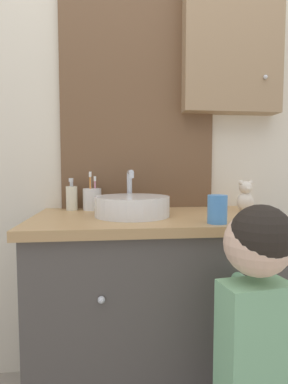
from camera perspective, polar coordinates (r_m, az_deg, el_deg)
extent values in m
cube|color=beige|center=(1.54, 1.12, 13.40)|extent=(3.20, 0.06, 2.50)
cube|color=brown|center=(1.54, -1.14, 20.92)|extent=(0.74, 0.02, 1.26)
cube|color=#B2C1CC|center=(1.53, -1.12, 20.99)|extent=(0.68, 0.01, 1.20)
cube|color=#997A56|center=(1.65, 16.42, 25.17)|extent=(0.48, 0.10, 0.64)
sphere|color=silver|center=(1.61, 22.13, 19.63)|extent=(0.02, 0.02, 0.02)
cube|color=#4C4742|center=(1.37, 2.83, -22.40)|extent=(0.98, 0.51, 0.78)
cube|color=tan|center=(1.24, 2.90, -5.23)|extent=(1.02, 0.55, 0.03)
sphere|color=silver|center=(1.03, -8.14, -19.66)|extent=(0.02, 0.02, 0.02)
sphere|color=silver|center=(1.12, 17.53, -17.93)|extent=(0.02, 0.02, 0.02)
cylinder|color=white|center=(1.21, -2.26, -2.70)|extent=(0.30, 0.30, 0.08)
cylinder|color=silver|center=(1.20, -2.27, -1.00)|extent=(0.25, 0.25, 0.01)
cylinder|color=silver|center=(1.38, -2.78, 0.15)|extent=(0.02, 0.02, 0.18)
cylinder|color=silver|center=(1.31, -2.61, 3.79)|extent=(0.02, 0.14, 0.02)
cylinder|color=silver|center=(1.24, -2.41, 3.21)|extent=(0.02, 0.02, 0.02)
sphere|color=white|center=(1.39, 0.64, -1.99)|extent=(0.05, 0.05, 0.05)
cylinder|color=silver|center=(1.41, -9.85, -1.37)|extent=(0.08, 0.08, 0.10)
cylinder|color=pink|center=(1.41, -9.31, 0.02)|extent=(0.01, 0.01, 0.14)
cube|color=white|center=(1.40, -9.34, 2.53)|extent=(0.01, 0.02, 0.02)
cylinder|color=white|center=(1.42, -10.14, 0.47)|extent=(0.01, 0.01, 0.17)
cube|color=white|center=(1.41, -10.18, 3.40)|extent=(0.01, 0.02, 0.02)
cylinder|color=orange|center=(1.40, -10.19, 0.37)|extent=(0.01, 0.01, 0.16)
cube|color=white|center=(1.40, -10.23, 3.29)|extent=(0.01, 0.02, 0.02)
cylinder|color=beige|center=(1.42, -13.60, -1.17)|extent=(0.05, 0.05, 0.11)
cylinder|color=silver|center=(1.41, -13.65, 1.50)|extent=(0.02, 0.02, 0.02)
cube|color=silver|center=(1.41, -13.71, 2.26)|extent=(0.02, 0.03, 0.02)
cube|color=#7FBC89|center=(0.97, 20.26, -25.88)|extent=(0.20, 0.13, 0.36)
sphere|color=beige|center=(0.86, 20.75, -9.15)|extent=(0.18, 0.18, 0.18)
sphere|color=black|center=(0.85, 21.42, -7.72)|extent=(0.16, 0.16, 0.16)
cylinder|color=#7FBC89|center=(1.10, 17.59, -15.52)|extent=(0.08, 0.27, 0.04)
cylinder|color=white|center=(1.20, 14.12, -11.78)|extent=(0.02, 0.05, 0.12)
ellipsoid|color=beige|center=(1.42, 18.73, -1.82)|extent=(0.08, 0.06, 0.08)
sphere|color=beige|center=(1.41, 18.79, 0.81)|extent=(0.06, 0.06, 0.06)
sphere|color=beige|center=(1.40, 18.01, 1.69)|extent=(0.02, 0.02, 0.02)
sphere|color=beige|center=(1.42, 19.60, 1.68)|extent=(0.02, 0.02, 0.02)
sphere|color=silver|center=(1.39, 19.21, 0.57)|extent=(0.02, 0.02, 0.02)
cylinder|color=#4789D1|center=(1.07, 13.78, -3.21)|extent=(0.07, 0.07, 0.10)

